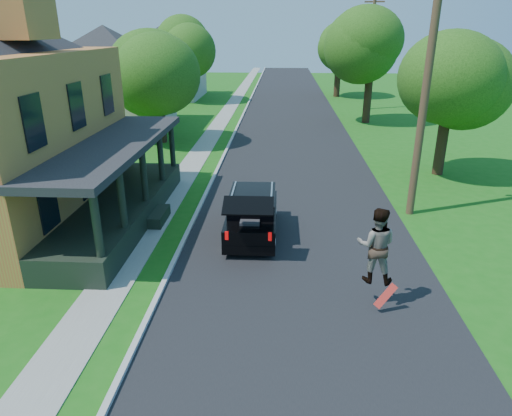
# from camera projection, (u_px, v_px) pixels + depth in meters

# --- Properties ---
(ground) EXTENTS (140.00, 140.00, 0.00)m
(ground) POSITION_uv_depth(u_px,v_px,m) (306.00, 318.00, 11.73)
(ground) COLOR #175F13
(ground) RESTS_ON ground
(street) EXTENTS (8.00, 120.00, 0.02)m
(street) POSITION_uv_depth(u_px,v_px,m) (292.00, 141.00, 30.30)
(street) COLOR black
(street) RESTS_ON ground
(curb) EXTENTS (0.15, 120.00, 0.12)m
(curb) POSITION_uv_depth(u_px,v_px,m) (232.00, 140.00, 30.51)
(curb) COLOR #ACABA6
(curb) RESTS_ON ground
(sidewalk) EXTENTS (1.30, 120.00, 0.03)m
(sidewalk) POSITION_uv_depth(u_px,v_px,m) (209.00, 140.00, 30.59)
(sidewalk) COLOR gray
(sidewalk) RESTS_ON ground
(front_walk) EXTENTS (6.50, 1.20, 0.03)m
(front_walk) POSITION_uv_depth(u_px,v_px,m) (55.00, 219.00, 17.80)
(front_walk) COLOR gray
(front_walk) RESTS_ON ground
(neighbor_house_mid) EXTENTS (12.78, 12.78, 8.30)m
(neighbor_house_mid) POSITION_uv_depth(u_px,v_px,m) (107.00, 69.00, 33.18)
(neighbor_house_mid) COLOR #BCB3A6
(neighbor_house_mid) RESTS_ON ground
(neighbor_house_far) EXTENTS (12.78, 12.78, 8.30)m
(neighbor_house_far) POSITION_uv_depth(u_px,v_px,m) (162.00, 57.00, 48.04)
(neighbor_house_far) COLOR #BCB3A6
(neighbor_house_far) RESTS_ON ground
(black_suv) EXTENTS (1.72, 4.43, 2.06)m
(black_suv) POSITION_uv_depth(u_px,v_px,m) (252.00, 214.00, 16.20)
(black_suv) COLOR black
(black_suv) RESTS_ON ground
(skateboarder) EXTENTS (1.14, 0.96, 2.07)m
(skateboarder) POSITION_uv_depth(u_px,v_px,m) (376.00, 245.00, 11.81)
(skateboarder) COLOR black
(skateboarder) RESTS_ON ground
(skateboard) EXTENTS (0.62, 0.26, 0.68)m
(skateboard) POSITION_uv_depth(u_px,v_px,m) (385.00, 297.00, 11.83)
(skateboard) COLOR red
(skateboard) RESTS_ON ground
(tree_left_mid) EXTENTS (5.77, 5.87, 7.70)m
(tree_left_mid) POSITION_uv_depth(u_px,v_px,m) (157.00, 62.00, 28.14)
(tree_left_mid) COLOR black
(tree_left_mid) RESTS_ON ground
(tree_left_far) EXTENTS (7.06, 7.19, 8.32)m
(tree_left_far) POSITION_uv_depth(u_px,v_px,m) (187.00, 47.00, 44.56)
(tree_left_far) COLOR black
(tree_left_far) RESTS_ON ground
(tree_right_near) EXTENTS (5.53, 5.20, 7.30)m
(tree_right_near) POSITION_uv_depth(u_px,v_px,m) (451.00, 77.00, 21.65)
(tree_right_near) COLOR black
(tree_right_near) RESTS_ON ground
(tree_right_mid) EXTENTS (6.24, 6.09, 9.23)m
(tree_right_mid) POSITION_uv_depth(u_px,v_px,m) (372.00, 44.00, 34.08)
(tree_right_mid) COLOR black
(tree_right_mid) RESTS_ON ground
(tree_right_far) EXTENTS (6.35, 6.08, 8.98)m
(tree_right_far) POSITION_uv_depth(u_px,v_px,m) (339.00, 40.00, 47.76)
(tree_right_far) COLOR black
(tree_right_far) RESTS_ON ground
(utility_pole_near) EXTENTS (1.83, 0.30, 10.26)m
(utility_pole_near) POSITION_uv_depth(u_px,v_px,m) (427.00, 78.00, 16.45)
(utility_pole_near) COLOR brown
(utility_pole_near) RESTS_ON ground
(utility_pole_far) EXTENTS (1.67, 0.57, 9.72)m
(utility_pole_far) POSITION_uv_depth(u_px,v_px,m) (370.00, 52.00, 40.38)
(utility_pole_far) COLOR brown
(utility_pole_far) RESTS_ON ground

